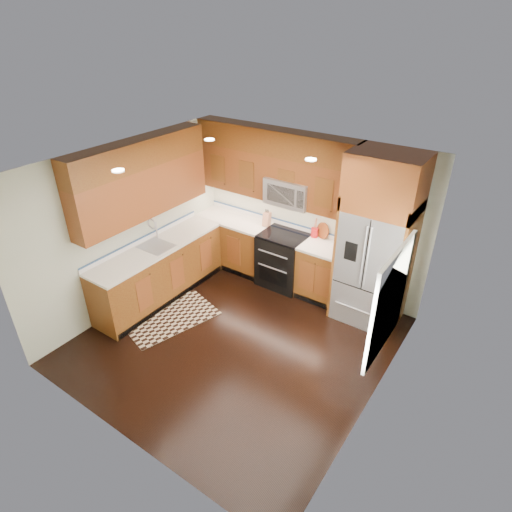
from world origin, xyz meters
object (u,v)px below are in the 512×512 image
Objects in this scene: knife_block at (267,219)px; utensil_crock at (315,231)px; rug at (171,317)px; refrigerator at (376,242)px; range at (283,260)px.

utensil_crock reaches higher than knife_block.
rug is 2.29m from knife_block.
rug is at bearing -143.99° from refrigerator.
range is 0.77m from utensil_crock.
refrigerator is at bearing 52.43° from rug.
utensil_crock is at bearing 27.81° from range.
utensil_crock is at bearing 166.33° from refrigerator.
refrigerator is 2.01m from knife_block.
utensil_crock is (0.88, 0.08, -0.01)m from knife_block.
range is 3.22× the size of knife_block.
utensil_crock is (0.44, 0.23, 0.58)m from range.
refrigerator reaches higher than utensil_crock.
refrigerator is 3.31m from rug.
knife_block is at bearing 92.93° from rug.
refrigerator is (1.55, -0.04, 0.83)m from range.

